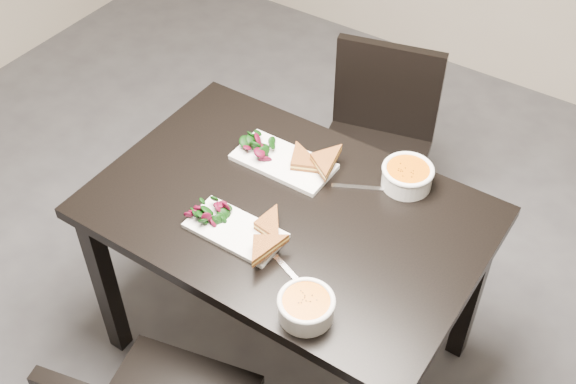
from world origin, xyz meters
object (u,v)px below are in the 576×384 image
object	(u,v)px
plate_near	(236,231)
soup_bowl_far	(407,175)
table	(288,230)
soup_bowl_near	(306,306)
plate_far	(284,162)
chair_far	(376,139)

from	to	relation	value
plate_near	soup_bowl_far	distance (m)	0.57
table	plate_near	bearing A→B (deg)	-113.83
table	plate_near	size ratio (longest dim) A/B	4.07
soup_bowl_near	soup_bowl_far	bearing A→B (deg)	90.45
table	plate_near	world-z (taller)	plate_near
plate_near	soup_bowl_near	world-z (taller)	soup_bowl_near
plate_far	soup_bowl_far	world-z (taller)	soup_bowl_far
soup_bowl_near	plate_far	world-z (taller)	soup_bowl_near
chair_far	plate_near	xyz separation A→B (m)	(-0.01, -0.91, 0.27)
plate_near	soup_bowl_far	world-z (taller)	soup_bowl_far
table	soup_bowl_near	world-z (taller)	soup_bowl_near
table	soup_bowl_near	xyz separation A→B (m)	(0.26, -0.31, 0.14)
table	soup_bowl_far	xyz separation A→B (m)	(0.26, 0.30, 0.14)
chair_far	plate_far	distance (m)	0.64
plate_near	soup_bowl_near	bearing A→B (deg)	-22.26
table	soup_bowl_near	distance (m)	0.43
plate_near	plate_far	world-z (taller)	plate_far
table	chair_far	xyz separation A→B (m)	(-0.06, 0.74, -0.17)
table	soup_bowl_far	bearing A→B (deg)	49.08
plate_far	soup_bowl_far	bearing A→B (deg)	19.20
soup_bowl_near	soup_bowl_far	world-z (taller)	soup_bowl_far
table	plate_near	distance (m)	0.21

